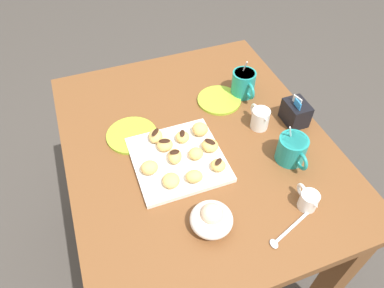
% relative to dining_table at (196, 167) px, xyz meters
% --- Properties ---
extents(ground_plane, '(8.00, 8.00, 0.00)m').
position_rel_dining_table_xyz_m(ground_plane, '(0.00, 0.00, -0.61)').
color(ground_plane, '#423D38').
extents(dining_table, '(1.01, 0.85, 0.75)m').
position_rel_dining_table_xyz_m(dining_table, '(0.00, 0.00, 0.00)').
color(dining_table, brown).
rests_on(dining_table, ground_plane).
extents(pastry_plate_square, '(0.27, 0.27, 0.02)m').
position_rel_dining_table_xyz_m(pastry_plate_square, '(0.06, -0.08, 0.14)').
color(pastry_plate_square, white).
rests_on(pastry_plate_square, dining_table).
extents(coffee_mug_teal_left, '(0.13, 0.09, 0.15)m').
position_rel_dining_table_xyz_m(coffee_mug_teal_left, '(-0.17, 0.25, 0.19)').
color(coffee_mug_teal_left, teal).
rests_on(coffee_mug_teal_left, dining_table).
extents(coffee_mug_teal_right, '(0.13, 0.09, 0.13)m').
position_rel_dining_table_xyz_m(coffee_mug_teal_right, '(0.17, 0.25, 0.18)').
color(coffee_mug_teal_right, teal).
rests_on(coffee_mug_teal_right, dining_table).
extents(cream_pitcher_white, '(0.10, 0.06, 0.07)m').
position_rel_dining_table_xyz_m(cream_pitcher_white, '(0.01, 0.22, 0.17)').
color(cream_pitcher_white, white).
rests_on(cream_pitcher_white, dining_table).
extents(sugar_caddy, '(0.09, 0.07, 0.11)m').
position_rel_dining_table_xyz_m(sugar_caddy, '(0.03, 0.35, 0.18)').
color(sugar_caddy, black).
rests_on(sugar_caddy, dining_table).
extents(ice_cream_bowl, '(0.12, 0.12, 0.09)m').
position_rel_dining_table_xyz_m(ice_cream_bowl, '(0.30, -0.07, 0.17)').
color(ice_cream_bowl, white).
rests_on(ice_cream_bowl, dining_table).
extents(chocolate_sauce_pitcher, '(0.09, 0.05, 0.06)m').
position_rel_dining_table_xyz_m(chocolate_sauce_pitcher, '(0.34, 0.20, 0.17)').
color(chocolate_sauce_pitcher, white).
rests_on(chocolate_sauce_pitcher, dining_table).
extents(saucer_lime_left, '(0.17, 0.17, 0.01)m').
position_rel_dining_table_xyz_m(saucer_lime_left, '(-0.10, -0.20, 0.14)').
color(saucer_lime_left, '#9EC633').
rests_on(saucer_lime_left, dining_table).
extents(saucer_lime_right, '(0.16, 0.16, 0.01)m').
position_rel_dining_table_xyz_m(saucer_lime_right, '(-0.16, 0.15, 0.14)').
color(saucer_lime_right, '#9EC633').
rests_on(saucer_lime_right, dining_table).
extents(loose_spoon_near_saucer, '(0.07, 0.15, 0.01)m').
position_rel_dining_table_xyz_m(loose_spoon_near_saucer, '(0.39, 0.10, 0.14)').
color(loose_spoon_near_saucer, silver).
rests_on(loose_spoon_near_saucer, dining_table).
extents(beignet_0, '(0.07, 0.06, 0.04)m').
position_rel_dining_table_xyz_m(beignet_0, '(0.07, -0.10, 0.17)').
color(beignet_0, '#E5B260').
rests_on(beignet_0, pastry_plate_square).
extents(chocolate_drizzle_0, '(0.02, 0.03, 0.00)m').
position_rel_dining_table_xyz_m(chocolate_drizzle_0, '(0.07, -0.10, 0.19)').
color(chocolate_drizzle_0, black).
rests_on(chocolate_drizzle_0, beignet_0).
extents(beignet_1, '(0.05, 0.05, 0.03)m').
position_rel_dining_table_xyz_m(beignet_1, '(0.08, -0.03, 0.17)').
color(beignet_1, '#E5B260').
rests_on(beignet_1, pastry_plate_square).
extents(beignet_2, '(0.07, 0.07, 0.03)m').
position_rel_dining_table_xyz_m(beignet_2, '(0.15, -0.14, 0.17)').
color(beignet_2, '#E5B260').
rests_on(beignet_2, pastry_plate_square).
extents(beignet_3, '(0.06, 0.06, 0.03)m').
position_rel_dining_table_xyz_m(beignet_3, '(-0.04, -0.13, 0.17)').
color(beignet_3, '#E5B260').
rests_on(beignet_3, pastry_plate_square).
extents(chocolate_drizzle_3, '(0.04, 0.04, 0.00)m').
position_rel_dining_table_xyz_m(chocolate_drizzle_3, '(-0.04, -0.13, 0.18)').
color(chocolate_drizzle_3, black).
rests_on(chocolate_drizzle_3, beignet_3).
extents(beignet_4, '(0.05, 0.06, 0.03)m').
position_rel_dining_table_xyz_m(beignet_4, '(0.16, -0.07, 0.17)').
color(beignet_4, '#E5B260').
rests_on(beignet_4, pastry_plate_square).
extents(beignet_5, '(0.07, 0.07, 0.03)m').
position_rel_dining_table_xyz_m(beignet_5, '(0.01, -0.11, 0.17)').
color(beignet_5, '#E5B260').
rests_on(beignet_5, pastry_plate_square).
extents(chocolate_drizzle_5, '(0.03, 0.04, 0.00)m').
position_rel_dining_table_xyz_m(chocolate_drizzle_5, '(0.01, -0.11, 0.18)').
color(chocolate_drizzle_5, black).
rests_on(chocolate_drizzle_5, beignet_5).
extents(beignet_6, '(0.06, 0.06, 0.03)m').
position_rel_dining_table_xyz_m(beignet_6, '(-0.01, -0.05, 0.17)').
color(beignet_6, '#E5B260').
rests_on(beignet_6, pastry_plate_square).
extents(chocolate_drizzle_6, '(0.03, 0.03, 0.00)m').
position_rel_dining_table_xyz_m(chocolate_drizzle_6, '(-0.01, -0.05, 0.18)').
color(chocolate_drizzle_6, black).
rests_on(chocolate_drizzle_6, beignet_6).
extents(beignet_7, '(0.07, 0.07, 0.04)m').
position_rel_dining_table_xyz_m(beignet_7, '(-0.02, 0.02, 0.17)').
color(beignet_7, '#E5B260').
rests_on(beignet_7, pastry_plate_square).
extents(beignet_8, '(0.07, 0.07, 0.03)m').
position_rel_dining_table_xyz_m(beignet_8, '(0.06, 0.02, 0.17)').
color(beignet_8, '#E5B260').
rests_on(beignet_8, pastry_plate_square).
extents(chocolate_drizzle_8, '(0.04, 0.04, 0.00)m').
position_rel_dining_table_xyz_m(chocolate_drizzle_8, '(0.06, 0.02, 0.19)').
color(chocolate_drizzle_8, black).
rests_on(chocolate_drizzle_8, beignet_8).
extents(beignet_9, '(0.06, 0.06, 0.03)m').
position_rel_dining_table_xyz_m(beignet_9, '(0.14, 0.02, 0.17)').
color(beignet_9, '#E5B260').
rests_on(beignet_9, pastry_plate_square).
extents(chocolate_drizzle_9, '(0.03, 0.03, 0.00)m').
position_rel_dining_table_xyz_m(chocolate_drizzle_9, '(0.14, 0.02, 0.18)').
color(chocolate_drizzle_9, black).
rests_on(chocolate_drizzle_9, beignet_9).
extents(beignet_10, '(0.05, 0.05, 0.04)m').
position_rel_dining_table_xyz_m(beignet_10, '(0.08, -0.18, 0.17)').
color(beignet_10, '#E5B260').
rests_on(beignet_10, pastry_plate_square).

